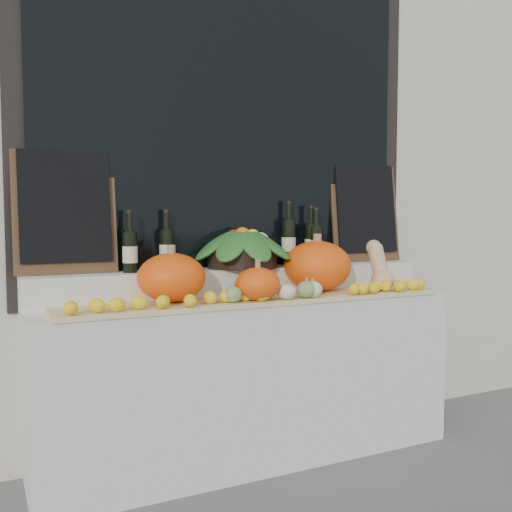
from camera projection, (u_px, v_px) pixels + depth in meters
storefront_facade at (202, 73)px, 3.64m from camera, size 7.00×0.94×4.50m
display_sill at (250, 379)px, 3.12m from camera, size 2.30×0.55×0.88m
rear_tier at (239, 282)px, 3.22m from camera, size 2.30×0.25×0.16m
straw_bedding at (260, 300)px, 2.98m from camera, size 2.10×0.32×0.02m
pumpkin_left at (172, 278)px, 2.82m from camera, size 0.38×0.38×0.24m
pumpkin_right at (317, 266)px, 3.23m from camera, size 0.48×0.48×0.29m
pumpkin_center at (258, 284)px, 2.87m from camera, size 0.30×0.30×0.17m
butternut_squash at (380, 268)px, 3.30m from camera, size 0.14×0.20×0.29m
decorative_gourds at (279, 290)px, 2.89m from camera, size 0.54×0.13×0.16m
lemon_heap at (270, 294)px, 2.88m from camera, size 2.20×0.16×0.06m
produce_bowl at (242, 248)px, 3.20m from camera, size 0.60×0.60×0.24m
wine_bottle_far_left at (130, 252)px, 2.92m from camera, size 0.08×0.08×0.32m
wine_bottle_near_left at (166, 250)px, 3.06m from camera, size 0.08×0.08×0.33m
wine_bottle_tall at (289, 242)px, 3.38m from camera, size 0.08×0.08×0.38m
wine_bottle_near_right at (311, 243)px, 3.45m from camera, size 0.08×0.08×0.35m
wine_bottle_far_right at (316, 245)px, 3.42m from camera, size 0.08×0.08×0.34m
chalkboard_left at (65, 210)px, 2.85m from camera, size 0.50×0.11×0.62m
chalkboard_right at (365, 211)px, 3.65m from camera, size 0.50×0.11×0.62m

